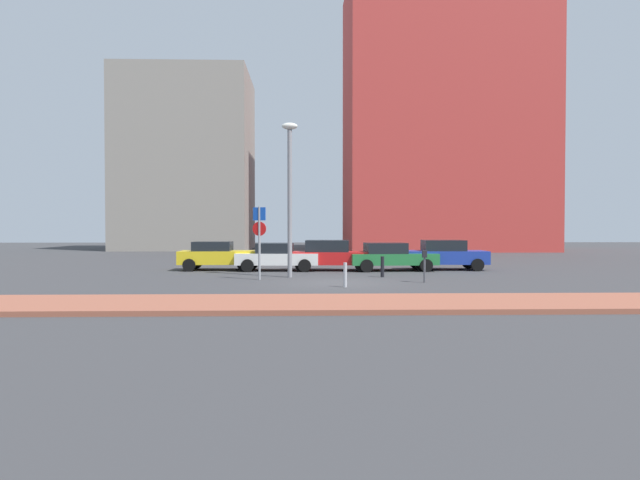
{
  "coord_description": "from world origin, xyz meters",
  "views": [
    {
      "loc": [
        -1.23,
        -20.82,
        2.17
      ],
      "look_at": [
        -0.6,
        1.21,
        1.68
      ],
      "focal_mm": 29.42,
      "sensor_mm": 36.0,
      "label": 1
    }
  ],
  "objects_px": {
    "parked_car_white": "(277,256)",
    "parking_sign_post": "(259,234)",
    "street_lamp": "(290,186)",
    "traffic_bollard_near": "(345,275)",
    "parking_meter": "(425,262)",
    "traffic_bollard_mid": "(382,267)",
    "parked_car_red": "(330,255)",
    "parked_car_blue": "(445,254)",
    "parked_car_green": "(391,256)",
    "parked_car_yellow": "(218,255)"
  },
  "relations": [
    {
      "from": "traffic_bollard_near",
      "to": "parked_car_red",
      "type": "bearing_deg",
      "value": 91.26
    },
    {
      "from": "street_lamp",
      "to": "parking_meter",
      "type": "bearing_deg",
      "value": -23.99
    },
    {
      "from": "parking_meter",
      "to": "parked_car_white",
      "type": "bearing_deg",
      "value": 135.62
    },
    {
      "from": "parked_car_white",
      "to": "traffic_bollard_mid",
      "type": "bearing_deg",
      "value": -37.08
    },
    {
      "from": "parked_car_white",
      "to": "traffic_bollard_near",
      "type": "bearing_deg",
      "value": -69.02
    },
    {
      "from": "traffic_bollard_near",
      "to": "parked_car_yellow",
      "type": "bearing_deg",
      "value": 126.58
    },
    {
      "from": "parked_car_blue",
      "to": "parking_meter",
      "type": "bearing_deg",
      "value": -111.59
    },
    {
      "from": "parked_car_white",
      "to": "parked_car_red",
      "type": "xyz_separation_m",
      "value": [
        2.75,
        0.08,
        0.07
      ]
    },
    {
      "from": "parked_car_white",
      "to": "street_lamp",
      "type": "height_order",
      "value": "street_lamp"
    },
    {
      "from": "traffic_bollard_near",
      "to": "parked_car_green",
      "type": "bearing_deg",
      "value": 68.72
    },
    {
      "from": "parked_car_yellow",
      "to": "parked_car_blue",
      "type": "distance_m",
      "value": 11.86
    },
    {
      "from": "parked_car_green",
      "to": "traffic_bollard_near",
      "type": "relative_size",
      "value": 4.95
    },
    {
      "from": "parking_meter",
      "to": "traffic_bollard_near",
      "type": "xyz_separation_m",
      "value": [
        -3.29,
        -1.54,
        -0.38
      ]
    },
    {
      "from": "traffic_bollard_mid",
      "to": "parking_meter",
      "type": "bearing_deg",
      "value": -60.86
    },
    {
      "from": "street_lamp",
      "to": "parked_car_red",
      "type": "bearing_deg",
      "value": 62.03
    },
    {
      "from": "parked_car_green",
      "to": "street_lamp",
      "type": "relative_size",
      "value": 0.66
    },
    {
      "from": "parked_car_yellow",
      "to": "parked_car_blue",
      "type": "xyz_separation_m",
      "value": [
        11.86,
        -0.14,
        0.03
      ]
    },
    {
      "from": "street_lamp",
      "to": "traffic_bollard_mid",
      "type": "distance_m",
      "value": 5.44
    },
    {
      "from": "parking_sign_post",
      "to": "traffic_bollard_near",
      "type": "distance_m",
      "value": 4.71
    },
    {
      "from": "parked_car_green",
      "to": "traffic_bollard_near",
      "type": "distance_m",
      "value": 8.02
    },
    {
      "from": "street_lamp",
      "to": "traffic_bollard_near",
      "type": "relative_size",
      "value": 7.51
    },
    {
      "from": "parked_car_green",
      "to": "parking_meter",
      "type": "distance_m",
      "value": 5.94
    },
    {
      "from": "street_lamp",
      "to": "parked_car_white",
      "type": "bearing_deg",
      "value": 101.86
    },
    {
      "from": "parked_car_red",
      "to": "parked_car_green",
      "type": "bearing_deg",
      "value": -4.23
    },
    {
      "from": "parked_car_blue",
      "to": "parking_sign_post",
      "type": "height_order",
      "value": "parking_sign_post"
    },
    {
      "from": "parked_car_white",
      "to": "parking_meter",
      "type": "distance_m",
      "value": 8.69
    },
    {
      "from": "parked_car_white",
      "to": "traffic_bollard_near",
      "type": "height_order",
      "value": "parked_car_white"
    },
    {
      "from": "parked_car_green",
      "to": "parked_car_blue",
      "type": "distance_m",
      "value": 2.98
    },
    {
      "from": "parked_car_yellow",
      "to": "parked_car_red",
      "type": "relative_size",
      "value": 0.9
    },
    {
      "from": "parking_sign_post",
      "to": "parking_meter",
      "type": "distance_m",
      "value": 6.92
    },
    {
      "from": "parked_car_red",
      "to": "parked_car_blue",
      "type": "bearing_deg",
      "value": 2.65
    },
    {
      "from": "parked_car_white",
      "to": "parked_car_blue",
      "type": "distance_m",
      "value": 8.77
    },
    {
      "from": "parking_sign_post",
      "to": "street_lamp",
      "type": "bearing_deg",
      "value": 40.35
    },
    {
      "from": "parked_car_green",
      "to": "parking_sign_post",
      "type": "xyz_separation_m",
      "value": [
        -6.31,
        -4.57,
        1.2
      ]
    },
    {
      "from": "parked_car_yellow",
      "to": "parking_meter",
      "type": "bearing_deg",
      "value": -35.23
    },
    {
      "from": "parked_car_yellow",
      "to": "traffic_bollard_near",
      "type": "bearing_deg",
      "value": -53.42
    },
    {
      "from": "parked_car_white",
      "to": "traffic_bollard_near",
      "type": "distance_m",
      "value": 8.16
    },
    {
      "from": "parked_car_green",
      "to": "traffic_bollard_mid",
      "type": "bearing_deg",
      "value": -104.98
    },
    {
      "from": "street_lamp",
      "to": "traffic_bollard_mid",
      "type": "height_order",
      "value": "street_lamp"
    },
    {
      "from": "parked_car_yellow",
      "to": "parking_meter",
      "type": "xyz_separation_m",
      "value": [
        9.31,
        -6.58,
        0.06
      ]
    },
    {
      "from": "parking_sign_post",
      "to": "parked_car_green",
      "type": "bearing_deg",
      "value": 35.91
    },
    {
      "from": "parked_car_yellow",
      "to": "parked_car_green",
      "type": "distance_m",
      "value": 8.95
    },
    {
      "from": "parked_car_white",
      "to": "parking_sign_post",
      "type": "xyz_separation_m",
      "value": [
        -0.48,
        -4.72,
        1.21
      ]
    },
    {
      "from": "parked_car_yellow",
      "to": "parking_meter",
      "type": "height_order",
      "value": "parked_car_yellow"
    },
    {
      "from": "parking_meter",
      "to": "traffic_bollard_near",
      "type": "distance_m",
      "value": 3.65
    },
    {
      "from": "street_lamp",
      "to": "traffic_bollard_near",
      "type": "height_order",
      "value": "street_lamp"
    },
    {
      "from": "parked_car_red",
      "to": "traffic_bollard_mid",
      "type": "height_order",
      "value": "parked_car_red"
    },
    {
      "from": "parked_car_red",
      "to": "street_lamp",
      "type": "relative_size",
      "value": 0.66
    },
    {
      "from": "parked_car_blue",
      "to": "parking_sign_post",
      "type": "distance_m",
      "value": 10.6
    },
    {
      "from": "parked_car_yellow",
      "to": "street_lamp",
      "type": "relative_size",
      "value": 0.59
    }
  ]
}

